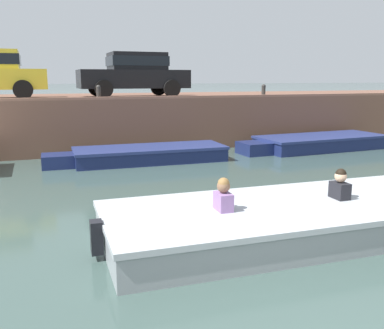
% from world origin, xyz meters
% --- Properties ---
extents(ground_plane, '(400.00, 400.00, 0.00)m').
position_xyz_m(ground_plane, '(0.00, 6.06, 0.00)').
color(ground_plane, '#384C47').
extents(far_quay_wall, '(60.00, 6.00, 1.74)m').
position_xyz_m(far_quay_wall, '(0.00, 15.12, 0.87)').
color(far_quay_wall, brown).
rests_on(far_quay_wall, ground).
extents(far_wall_coping, '(60.00, 0.24, 0.08)m').
position_xyz_m(far_wall_coping, '(0.00, 12.24, 1.78)').
color(far_wall_coping, brown).
rests_on(far_wall_coping, far_quay_wall).
extents(boat_moored_central_navy, '(5.21, 1.64, 0.44)m').
position_xyz_m(boat_moored_central_navy, '(0.44, 10.61, 0.22)').
color(boat_moored_central_navy, navy).
rests_on(boat_moored_central_navy, ground).
extents(boat_moored_east_navy, '(5.40, 2.03, 0.47)m').
position_xyz_m(boat_moored_east_navy, '(6.50, 10.80, 0.23)').
color(boat_moored_east_navy, navy).
rests_on(boat_moored_east_navy, ground).
extents(motorboat_passing, '(7.03, 2.37, 0.99)m').
position_xyz_m(motorboat_passing, '(1.47, 4.05, 0.26)').
color(motorboat_passing, '#93999E').
rests_on(motorboat_passing, ground).
extents(car_centre_black, '(3.85, 1.91, 1.54)m').
position_xyz_m(car_centre_black, '(1.00, 14.09, 2.58)').
color(car_centre_black, black).
rests_on(car_centre_black, far_quay_wall).
extents(mooring_bollard_mid, '(0.15, 0.15, 0.45)m').
position_xyz_m(mooring_bollard_mid, '(-0.53, 12.37, 1.98)').
color(mooring_bollard_mid, '#2D2B28').
rests_on(mooring_bollard_mid, far_quay_wall).
extents(mooring_bollard_east, '(0.15, 0.15, 0.45)m').
position_xyz_m(mooring_bollard_east, '(5.29, 12.37, 1.98)').
color(mooring_bollard_east, '#2D2B28').
rests_on(mooring_bollard_east, far_quay_wall).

